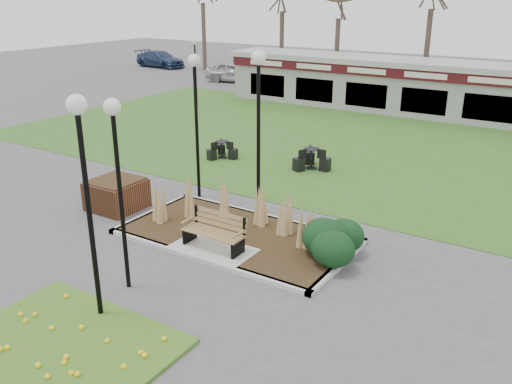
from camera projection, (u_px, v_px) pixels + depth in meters
The scene contains 17 objects.
ground at pixel (210, 255), 14.07m from camera, with size 100.00×100.00×0.00m, color #515154.
lawn at pixel (377, 148), 23.54m from camera, with size 34.00×16.00×0.02m, color #375F1E.
flower_bed at pixel (65, 343), 10.41m from camera, with size 4.20×3.00×0.16m.
planting_bed at pixel (279, 234), 14.36m from camera, with size 6.75×3.40×1.27m.
park_bench at pixel (215, 231), 14.06m from camera, with size 1.70×0.66×0.93m.
brick_planter at pixel (117, 194), 16.91m from camera, with size 1.50×1.50×0.95m.
food_pavilion at pixel (432, 88), 29.31m from camera, with size 24.60×3.40×2.90m.
lamp_post_near_left at pixel (117, 154), 11.44m from camera, with size 0.36×0.36×4.39m.
lamp_post_near_right at pixel (83, 161), 10.23m from camera, with size 0.39×0.39×4.69m.
lamp_post_mid_left at pixel (195, 95), 16.86m from camera, with size 0.38×0.38×4.64m.
lamp_post_mid_right at pixel (258, 97), 15.63m from camera, with size 0.40×0.40×4.86m.
lamp_post_far_left at pixel (195, 58), 30.99m from camera, with size 0.32×0.32×3.89m.
bistro_set_a at pixel (222, 152), 22.11m from camera, with size 1.21×1.27×0.69m.
bistro_set_b at pixel (311, 162), 20.75m from camera, with size 1.32×1.48×0.79m.
car_silver at pixel (235, 72), 40.32m from camera, with size 1.77×4.41×1.50m, color #B4B4B9.
car_black at pixel (309, 86), 34.42m from camera, with size 1.60×4.58×1.51m, color black.
car_blue at pixel (160, 59), 48.26m from camera, with size 2.00×4.91×1.43m, color navy.
Camera 1 is at (7.80, -9.98, 6.44)m, focal length 38.00 mm.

